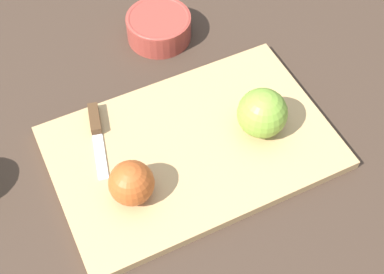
{
  "coord_description": "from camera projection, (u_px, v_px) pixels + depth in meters",
  "views": [
    {
      "loc": [
        0.17,
        0.45,
        0.7
      ],
      "look_at": [
        0.0,
        0.0,
        0.04
      ],
      "focal_mm": 50.0,
      "sensor_mm": 36.0,
      "label": 1
    }
  ],
  "objects": [
    {
      "name": "apple_half_left",
      "position": [
        262.0,
        113.0,
        0.82
      ],
      "size": [
        0.08,
        0.08,
        0.08
      ],
      "rotation": [
        0.0,
        0.0,
        2.78
      ],
      "color": "olive",
      "rests_on": "cutting_board"
    },
    {
      "name": "cutting_board",
      "position": [
        192.0,
        147.0,
        0.84
      ],
      "size": [
        0.46,
        0.32,
        0.02
      ],
      "color": "tan",
      "rests_on": "ground_plane"
    },
    {
      "name": "knife",
      "position": [
        96.0,
        127.0,
        0.85
      ],
      "size": [
        0.04,
        0.14,
        0.02
      ],
      "rotation": [
        0.0,
        0.0,
        1.43
      ],
      "color": "silver",
      "rests_on": "cutting_board"
    },
    {
      "name": "ground_plane",
      "position": [
        192.0,
        150.0,
        0.85
      ],
      "size": [
        4.0,
        4.0,
        0.0
      ],
      "primitive_type": "plane",
      "color": "#38281E"
    },
    {
      "name": "apple_half_right",
      "position": [
        131.0,
        183.0,
        0.76
      ],
      "size": [
        0.07,
        0.07,
        0.07
      ],
      "rotation": [
        0.0,
        0.0,
        0.31
      ],
      "color": "#AD4C1E",
      "rests_on": "cutting_board"
    },
    {
      "name": "bowl",
      "position": [
        159.0,
        26.0,
        0.98
      ],
      "size": [
        0.12,
        0.12,
        0.05
      ],
      "color": "#99382D",
      "rests_on": "ground_plane"
    }
  ]
}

